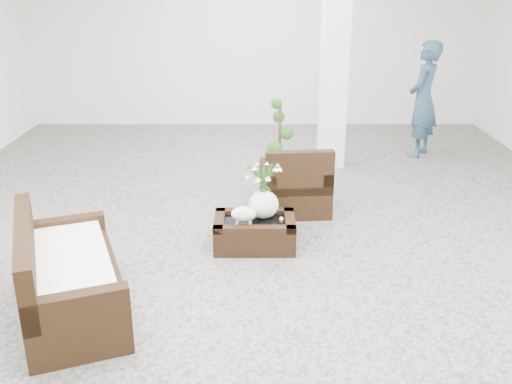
{
  "coord_description": "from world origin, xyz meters",
  "views": [
    {
      "loc": [
        -0.01,
        -6.07,
        2.88
      ],
      "look_at": [
        0.0,
        -0.1,
        0.62
      ],
      "focal_mm": 40.29,
      "sensor_mm": 36.0,
      "label": 1
    }
  ],
  "objects_px": {
    "coffee_table": "(255,233)",
    "loveseat": "(70,267)",
    "topiary": "(280,148)",
    "armchair": "(295,177)"
  },
  "relations": [
    {
      "from": "loveseat",
      "to": "topiary",
      "type": "height_order",
      "value": "topiary"
    },
    {
      "from": "loveseat",
      "to": "topiary",
      "type": "relative_size",
      "value": 1.28
    },
    {
      "from": "armchair",
      "to": "topiary",
      "type": "bearing_deg",
      "value": -79.3
    },
    {
      "from": "armchair",
      "to": "topiary",
      "type": "xyz_separation_m",
      "value": [
        -0.18,
        0.63,
        0.21
      ]
    },
    {
      "from": "coffee_table",
      "to": "loveseat",
      "type": "relative_size",
      "value": 0.53
    },
    {
      "from": "coffee_table",
      "to": "armchair",
      "type": "relative_size",
      "value": 1.01
    },
    {
      "from": "coffee_table",
      "to": "topiary",
      "type": "xyz_separation_m",
      "value": [
        0.34,
        1.72,
        0.5
      ]
    },
    {
      "from": "topiary",
      "to": "armchair",
      "type": "bearing_deg",
      "value": -74.34
    },
    {
      "from": "topiary",
      "to": "coffee_table",
      "type": "bearing_deg",
      "value": -101.33
    },
    {
      "from": "armchair",
      "to": "loveseat",
      "type": "relative_size",
      "value": 0.53
    }
  ]
}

